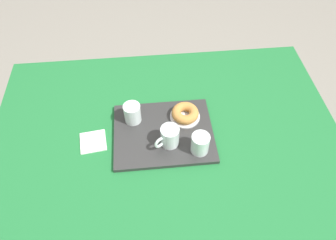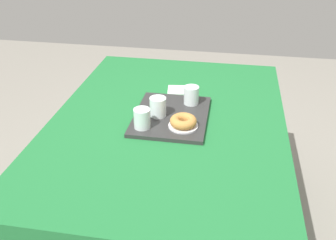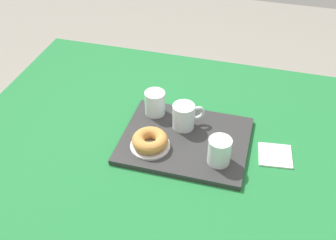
# 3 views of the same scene
# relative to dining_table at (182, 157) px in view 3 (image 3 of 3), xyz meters

# --- Properties ---
(dining_table) EXTENTS (1.51, 1.09, 0.73)m
(dining_table) POSITION_rel_dining_table_xyz_m (0.00, 0.00, 0.00)
(dining_table) COLOR #1E6B33
(dining_table) RESTS_ON ground
(serving_tray) EXTENTS (0.42, 0.34, 0.02)m
(serving_tray) POSITION_rel_dining_table_xyz_m (0.01, -0.01, 0.10)
(serving_tray) COLOR #2D2D2D
(serving_tray) RESTS_ON dining_table
(tea_mug_left) EXTENTS (0.11, 0.09, 0.09)m
(tea_mug_left) POSITION_rel_dining_table_xyz_m (-0.01, 0.05, 0.15)
(tea_mug_left) COLOR silver
(tea_mug_left) RESTS_ON serving_tray
(water_glass_near) EXTENTS (0.07, 0.07, 0.09)m
(water_glass_near) POSITION_rel_dining_table_xyz_m (0.14, -0.09, 0.15)
(water_glass_near) COLOR silver
(water_glass_near) RESTS_ON serving_tray
(water_glass_far) EXTENTS (0.07, 0.07, 0.09)m
(water_glass_far) POSITION_rel_dining_table_xyz_m (-0.12, 0.09, 0.14)
(water_glass_far) COLOR silver
(water_glass_far) RESTS_ON serving_tray
(donut_plate_left) EXTENTS (0.13, 0.13, 0.01)m
(donut_plate_left) POSITION_rel_dining_table_xyz_m (-0.09, -0.08, 0.11)
(donut_plate_left) COLOR silver
(donut_plate_left) RESTS_ON serving_tray
(sugar_donut_left) EXTENTS (0.12, 0.12, 0.04)m
(sugar_donut_left) POSITION_rel_dining_table_xyz_m (-0.09, -0.08, 0.13)
(sugar_donut_left) COLOR #BC7F3D
(sugar_donut_left) RESTS_ON donut_plate_left
(paper_napkin) EXTENTS (0.12, 0.12, 0.01)m
(paper_napkin) POSITION_rel_dining_table_xyz_m (0.31, -0.00, 0.09)
(paper_napkin) COLOR white
(paper_napkin) RESTS_ON dining_table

